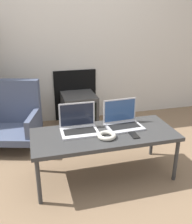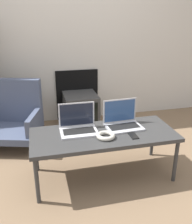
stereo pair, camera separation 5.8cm
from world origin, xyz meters
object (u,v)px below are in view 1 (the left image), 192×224
(headphones, at_px, (107,136))
(armchair, at_px, (11,116))
(tv, at_px, (79,110))
(laptop_left, at_px, (79,125))
(laptop_right, at_px, (123,120))
(phone, at_px, (134,135))

(headphones, distance_m, armchair, 1.37)
(tv, bearing_deg, laptop_left, -101.29)
(laptop_left, xyz_separation_m, laptop_right, (0.44, -0.00, 0.00))
(phone, distance_m, armchair, 1.57)
(tv, bearing_deg, armchair, -160.98)
(laptop_left, xyz_separation_m, phone, (0.47, -0.23, -0.05))
(laptop_right, bearing_deg, headphones, -141.12)
(laptop_left, bearing_deg, laptop_right, 0.55)
(tv, bearing_deg, laptop_right, -79.62)
(phone, bearing_deg, tv, 99.71)
(tv, bearing_deg, headphones, -90.68)
(headphones, height_order, armchair, armchair)
(headphones, xyz_separation_m, phone, (0.25, -0.03, -0.02))
(laptop_left, relative_size, armchair, 0.43)
(phone, height_order, armchair, armchair)
(headphones, distance_m, phone, 0.25)
(headphones, relative_size, tv, 0.34)
(tv, relative_size, armchair, 0.62)
(laptop_right, bearing_deg, armchair, 139.61)
(laptop_left, xyz_separation_m, tv, (0.23, 1.15, -0.29))
(laptop_left, bearing_deg, phone, -26.19)
(laptop_left, xyz_separation_m, armchair, (-0.67, 0.84, -0.17))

